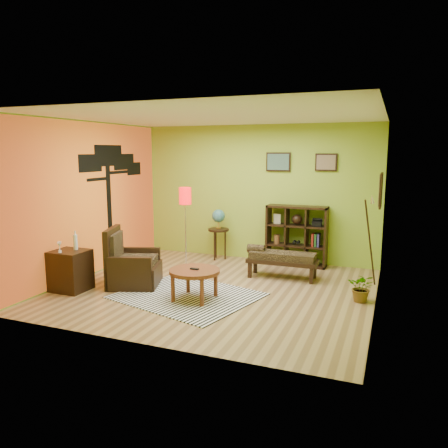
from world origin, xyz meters
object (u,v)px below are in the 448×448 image
at_px(floor_lamp, 185,203).
at_px(armchair, 131,268).
at_px(side_cabinet, 70,270).
at_px(globe_table, 218,222).
at_px(cube_shelf, 297,236).
at_px(potted_plant, 362,291).
at_px(coffee_table, 195,274).
at_px(bench, 280,258).

bearing_deg(floor_lamp, armchair, -106.45).
relative_size(side_cabinet, globe_table, 0.92).
distance_m(armchair, side_cabinet, 0.98).
bearing_deg(globe_table, armchair, -107.22).
bearing_deg(globe_table, cube_shelf, 3.91).
xyz_separation_m(armchair, globe_table, (0.69, 2.24, 0.50)).
height_order(armchair, potted_plant, armchair).
height_order(coffee_table, cube_shelf, cube_shelf).
distance_m(floor_lamp, globe_table, 1.09).
distance_m(armchair, floor_lamp, 1.68).
bearing_deg(armchair, bench, 31.03).
distance_m(globe_table, potted_plant, 3.52).
bearing_deg(bench, armchair, -148.97).
xyz_separation_m(side_cabinet, globe_table, (1.47, 2.83, 0.47)).
relative_size(coffee_table, armchair, 0.75).
distance_m(side_cabinet, bench, 3.60).
relative_size(bench, potted_plant, 2.86).
bearing_deg(coffee_table, floor_lamp, 120.57).
bearing_deg(armchair, potted_plant, 8.66).
height_order(floor_lamp, bench, floor_lamp).
height_order(coffee_table, globe_table, globe_table).
xyz_separation_m(coffee_table, floor_lamp, (-0.94, 1.58, 0.87)).
relative_size(coffee_table, floor_lamp, 0.49).
bearing_deg(globe_table, bench, -29.39).
bearing_deg(potted_plant, bench, 151.74).
distance_m(side_cabinet, potted_plant, 4.65).
bearing_deg(side_cabinet, armchair, 37.65).
bearing_deg(side_cabinet, floor_lamp, 58.72).
relative_size(globe_table, bench, 0.83).
xyz_separation_m(coffee_table, bench, (0.93, 1.63, -0.04)).
bearing_deg(potted_plant, side_cabinet, -165.51).
xyz_separation_m(armchair, bench, (2.26, 1.36, 0.07)).
relative_size(floor_lamp, potted_plant, 3.54).
relative_size(side_cabinet, floor_lamp, 0.62).
height_order(floor_lamp, potted_plant, floor_lamp).
xyz_separation_m(bench, potted_plant, (1.47, -0.79, -0.20)).
bearing_deg(armchair, coffee_table, -11.56).
bearing_deg(potted_plant, armchair, -171.34).
bearing_deg(globe_table, coffee_table, -75.92).
bearing_deg(side_cabinet, globe_table, 62.65).
xyz_separation_m(floor_lamp, potted_plant, (3.34, -0.75, -1.11)).
height_order(cube_shelf, bench, cube_shelf).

